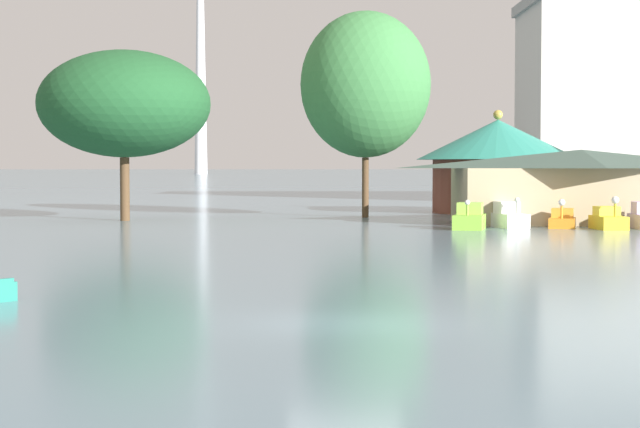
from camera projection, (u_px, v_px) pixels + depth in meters
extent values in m
plane|color=slate|center=(345.00, 324.00, 24.07)|extent=(2000.00, 2000.00, 0.00)
cube|color=#8CCC3F|center=(469.00, 222.00, 59.74)|extent=(2.20, 3.20, 0.79)
cube|color=#A0E24F|center=(470.00, 208.00, 60.06)|extent=(1.59, 1.59, 0.65)
cylinder|color=#8CCC3F|center=(467.00, 210.00, 58.58)|extent=(0.14, 0.14, 0.56)
sphere|color=white|center=(467.00, 202.00, 58.56)|extent=(0.28, 0.28, 0.28)
cube|color=white|center=(509.00, 220.00, 61.40)|extent=(1.88, 3.10, 0.79)
cube|color=white|center=(507.00, 207.00, 61.72)|extent=(1.37, 1.50, 0.65)
cylinder|color=white|center=(517.00, 208.00, 60.23)|extent=(0.14, 0.14, 0.63)
sphere|color=white|center=(517.00, 200.00, 60.21)|extent=(0.30, 0.30, 0.30)
cube|color=orange|center=(562.00, 223.00, 60.97)|extent=(1.95, 2.61, 0.56)
cube|color=gold|center=(562.00, 213.00, 61.23)|extent=(1.41, 1.32, 0.53)
cylinder|color=orange|center=(562.00, 212.00, 60.04)|extent=(0.14, 0.14, 0.70)
sphere|color=white|center=(562.00, 202.00, 60.02)|extent=(0.38, 0.38, 0.38)
cube|color=yellow|center=(608.00, 223.00, 59.69)|extent=(1.56, 2.71, 0.72)
cube|color=yellow|center=(607.00, 211.00, 59.99)|extent=(1.26, 1.25, 0.51)
cylinder|color=yellow|center=(615.00, 210.00, 58.61)|extent=(0.14, 0.14, 0.69)
sphere|color=white|center=(615.00, 200.00, 58.59)|extent=(0.40, 0.40, 0.40)
cube|color=tan|center=(581.00, 196.00, 65.96)|extent=(14.60, 7.29, 3.28)
pyramid|color=#42564C|center=(581.00, 159.00, 65.86)|extent=(15.77, 8.39, 1.10)
cylinder|color=brown|center=(497.00, 186.00, 80.63)|extent=(9.46, 9.46, 3.87)
cone|color=teal|center=(498.00, 140.00, 80.49)|extent=(11.85, 11.85, 2.90)
sphere|color=#B7993D|center=(498.00, 115.00, 80.41)|extent=(0.70, 0.70, 0.70)
cylinder|color=brown|center=(125.00, 189.00, 68.97)|extent=(0.59, 0.59, 3.94)
ellipsoid|color=#1E5128|center=(124.00, 104.00, 68.74)|extent=(10.73, 10.73, 6.65)
cylinder|color=brown|center=(365.00, 188.00, 73.31)|extent=(0.44, 0.44, 3.96)
ellipsoid|color=#3D7F42|center=(366.00, 84.00, 73.02)|extent=(8.60, 8.60, 9.65)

